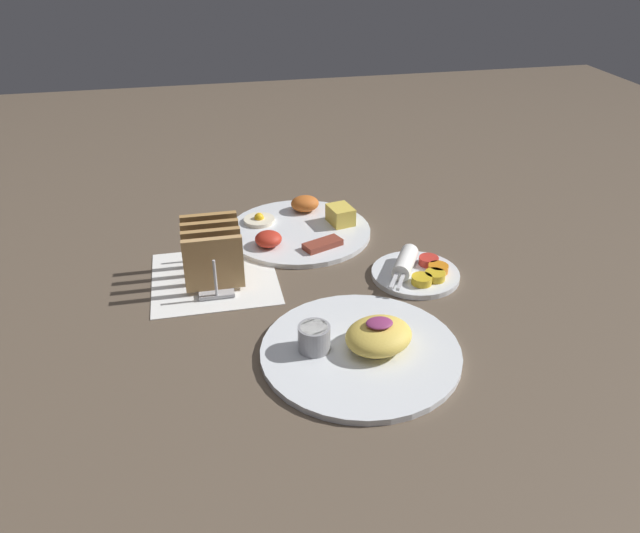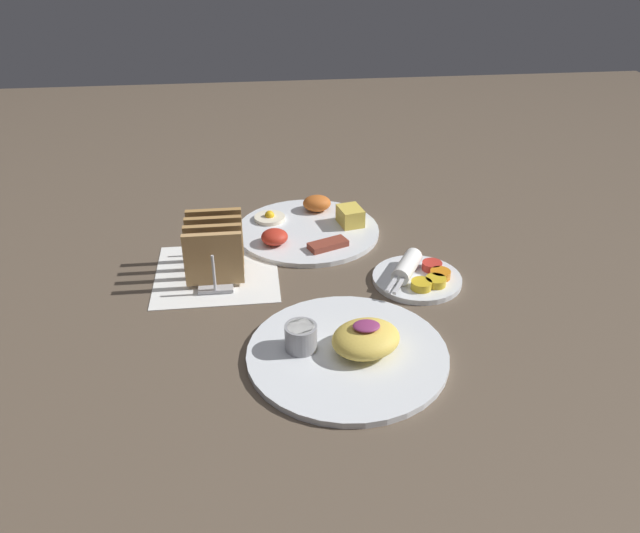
% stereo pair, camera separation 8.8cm
% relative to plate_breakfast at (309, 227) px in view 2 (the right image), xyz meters
% --- Properties ---
extents(ground_plane, '(3.00, 3.00, 0.00)m').
position_rel_plate_breakfast_xyz_m(ground_plane, '(-0.04, -0.22, -0.01)').
color(ground_plane, brown).
extents(napkin_flat, '(0.22, 0.22, 0.00)m').
position_rel_plate_breakfast_xyz_m(napkin_flat, '(-0.18, -0.15, -0.01)').
color(napkin_flat, white).
rests_on(napkin_flat, ground_plane).
extents(plate_breakfast, '(0.29, 0.29, 0.05)m').
position_rel_plate_breakfast_xyz_m(plate_breakfast, '(0.00, 0.00, 0.00)').
color(plate_breakfast, white).
rests_on(plate_breakfast, ground_plane).
extents(plate_condiments, '(0.16, 0.16, 0.04)m').
position_rel_plate_breakfast_xyz_m(plate_condiments, '(0.17, -0.22, 0.00)').
color(plate_condiments, white).
rests_on(plate_condiments, ground_plane).
extents(plate_foreground, '(0.30, 0.30, 0.06)m').
position_rel_plate_breakfast_xyz_m(plate_foreground, '(0.02, -0.41, 0.00)').
color(plate_foreground, white).
rests_on(plate_foreground, ground_plane).
extents(toast_rack, '(0.10, 0.15, 0.10)m').
position_rel_plate_breakfast_xyz_m(toast_rack, '(-0.18, -0.15, 0.04)').
color(toast_rack, '#B7B7BC').
rests_on(toast_rack, ground_plane).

